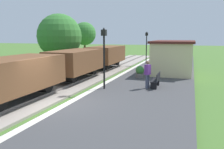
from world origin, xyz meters
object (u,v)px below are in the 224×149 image
at_px(person_waiting, 148,73).
at_px(tree_trackside_far, 59,36).
at_px(bench_near_hut, 156,80).
at_px(freight_train, 76,63).
at_px(station_hut, 173,57).
at_px(lamp_post_near, 104,47).
at_px(lamp_post_far, 147,41).
at_px(tree_field_distant, 84,34).
at_px(potted_planter, 140,72).
at_px(tree_field_left, 54,36).

height_order(person_waiting, tree_trackside_far, tree_trackside_far).
xyz_separation_m(bench_near_hut, person_waiting, (-0.48, -0.45, 0.46)).
distance_m(freight_train, station_hut, 8.44).
distance_m(lamp_post_near, tree_trackside_far, 9.77).
distance_m(lamp_post_far, tree_field_distant, 11.89).
bearing_deg(lamp_post_near, potted_planter, 74.15).
distance_m(person_waiting, potted_planter, 3.69).
distance_m(potted_planter, tree_field_distant, 19.19).
height_order(freight_train, person_waiting, freight_train).
relative_size(potted_planter, tree_field_distant, 0.17).
bearing_deg(potted_planter, tree_field_distant, 128.21).
bearing_deg(person_waiting, tree_trackside_far, -7.41).
bearing_deg(tree_trackside_far, freight_train, -45.94).
bearing_deg(lamp_post_near, lamp_post_far, 90.00).
bearing_deg(lamp_post_far, person_waiting, -79.06).
xyz_separation_m(bench_near_hut, lamp_post_near, (-2.96, -1.42, 2.08)).
bearing_deg(lamp_post_near, bench_near_hut, 25.64).
xyz_separation_m(freight_train, tree_field_distant, (-7.12, 16.50, 2.35)).
bearing_deg(station_hut, tree_trackside_far, -173.89).
height_order(freight_train, bench_near_hut, freight_train).
height_order(tree_field_left, tree_field_distant, tree_field_distant).
relative_size(potted_planter, lamp_post_near, 0.25).
relative_size(bench_near_hut, tree_field_left, 0.28).
height_order(potted_planter, tree_trackside_far, tree_trackside_far).
height_order(potted_planter, tree_field_left, tree_field_left).
bearing_deg(tree_field_distant, freight_train, -66.66).
relative_size(person_waiting, tree_field_distant, 0.31).
distance_m(person_waiting, lamp_post_far, 13.14).
bearing_deg(bench_near_hut, tree_field_distant, 126.87).
bearing_deg(bench_near_hut, station_hut, 85.57).
xyz_separation_m(station_hut, lamp_post_far, (-3.45, 5.95, 1.15)).
xyz_separation_m(potted_planter, tree_field_left, (-12.43, 7.63, 2.72)).
relative_size(person_waiting, tree_trackside_far, 0.31).
bearing_deg(potted_planter, lamp_post_far, 97.66).
height_order(freight_train, lamp_post_far, lamp_post_far).
height_order(station_hut, lamp_post_near, lamp_post_near).
bearing_deg(tree_field_left, lamp_post_far, 8.71).
xyz_separation_m(freight_train, tree_field_left, (-7.83, 9.24, 2.04)).
distance_m(freight_train, tree_trackside_far, 5.75).
relative_size(station_hut, bench_near_hut, 3.87).
distance_m(freight_train, potted_planter, 4.92).
distance_m(potted_planter, lamp_post_near, 5.05).
distance_m(freight_train, lamp_post_near, 4.60).
bearing_deg(person_waiting, potted_planter, -47.14).
bearing_deg(bench_near_hut, tree_trackside_far, 152.32).
relative_size(freight_train, bench_near_hut, 12.93).
height_order(person_waiting, tree_field_left, tree_field_left).
bearing_deg(lamp_post_far, lamp_post_near, -90.00).
height_order(bench_near_hut, lamp_post_near, lamp_post_near).
xyz_separation_m(person_waiting, lamp_post_far, (-2.47, 12.80, 1.62)).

